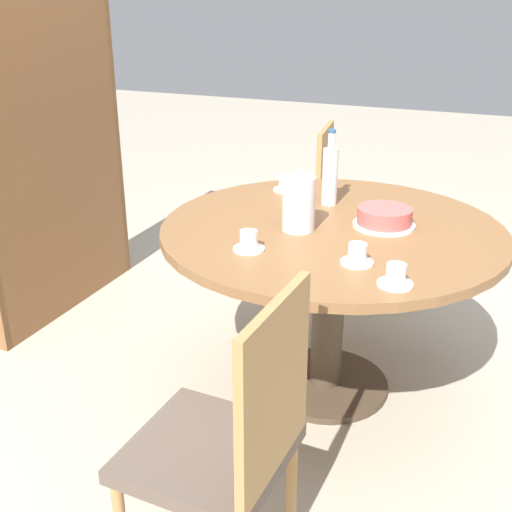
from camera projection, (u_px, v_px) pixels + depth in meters
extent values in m
plane|color=#B2A893|center=(324.00, 386.00, 2.78)|extent=(14.00, 14.00, 0.00)
cylinder|color=#473828|center=(325.00, 383.00, 2.77)|extent=(0.54, 0.54, 0.03)
cylinder|color=#473828|center=(328.00, 311.00, 2.63)|extent=(0.13, 0.13, 0.67)
cylinder|color=brown|center=(332.00, 230.00, 2.50)|extent=(1.34, 1.34, 0.04)
cylinder|color=#A87A47|center=(385.00, 273.00, 3.40)|extent=(0.03, 0.03, 0.39)
cylinder|color=#A87A47|center=(390.00, 249.00, 3.72)|extent=(0.03, 0.03, 0.39)
cylinder|color=#A87A47|center=(318.00, 266.00, 3.49)|extent=(0.03, 0.03, 0.39)
cylinder|color=#A87A47|center=(329.00, 243.00, 3.81)|extent=(0.03, 0.03, 0.39)
cube|color=brown|center=(358.00, 221.00, 3.52)|extent=(0.47, 0.47, 0.04)
cube|color=#A87A47|center=(324.00, 172.00, 3.47)|extent=(0.40, 0.08, 0.48)
cylinder|color=#A87A47|center=(188.00, 456.00, 2.07)|extent=(0.03, 0.03, 0.39)
cylinder|color=#A87A47|center=(291.00, 490.00, 1.93)|extent=(0.03, 0.03, 0.39)
cube|color=brown|center=(208.00, 452.00, 1.77)|extent=(0.44, 0.44, 0.04)
cube|color=#A87A47|center=(274.00, 389.00, 1.59)|extent=(0.40, 0.04, 0.48)
cube|color=brown|center=(96.00, 125.00, 3.63)|extent=(0.04, 0.28, 1.75)
cube|color=brown|center=(56.00, 146.00, 3.15)|extent=(1.05, 0.02, 1.75)
cube|color=brown|center=(56.00, 297.00, 3.53)|extent=(0.98, 0.27, 0.04)
cube|color=brown|center=(48.00, 241.00, 3.40)|extent=(0.98, 0.27, 0.04)
cube|color=brown|center=(40.00, 177.00, 3.27)|extent=(0.98, 0.27, 0.04)
cube|color=brown|center=(30.00, 108.00, 3.13)|extent=(0.98, 0.27, 0.04)
cube|color=brown|center=(20.00, 32.00, 2.99)|extent=(0.98, 0.27, 0.04)
cube|color=orange|center=(88.00, 255.00, 3.72)|extent=(0.40, 0.21, 0.25)
cube|color=#703384|center=(17.00, 295.00, 3.22)|extent=(0.40, 0.21, 0.27)
cube|color=#28703D|center=(79.00, 201.00, 3.57)|extent=(0.45, 0.21, 0.25)
cube|color=teal|center=(11.00, 237.00, 3.12)|extent=(0.45, 0.21, 0.21)
cube|color=black|center=(72.00, 141.00, 3.43)|extent=(0.45, 0.21, 0.23)
cube|color=#B72D28|center=(68.00, 68.00, 3.32)|extent=(0.38, 0.21, 0.28)
cylinder|color=silver|center=(299.00, 204.00, 2.41)|extent=(0.12, 0.12, 0.21)
cone|color=silver|center=(300.00, 174.00, 2.37)|extent=(0.11, 0.11, 0.02)
sphere|color=silver|center=(300.00, 169.00, 2.36)|extent=(0.02, 0.02, 0.02)
cylinder|color=silver|center=(330.00, 177.00, 2.70)|extent=(0.06, 0.06, 0.24)
cylinder|color=silver|center=(332.00, 141.00, 2.64)|extent=(0.03, 0.03, 0.07)
cylinder|color=#2D5184|center=(332.00, 131.00, 2.62)|extent=(0.03, 0.03, 0.01)
cylinder|color=white|center=(384.00, 225.00, 2.48)|extent=(0.24, 0.24, 0.01)
cylinder|color=#C65651|center=(385.00, 216.00, 2.47)|extent=(0.21, 0.21, 0.06)
cylinder|color=white|center=(249.00, 249.00, 2.26)|extent=(0.11, 0.11, 0.01)
cylinder|color=white|center=(249.00, 239.00, 2.25)|extent=(0.06, 0.06, 0.06)
cylinder|color=white|center=(357.00, 262.00, 2.15)|extent=(0.11, 0.11, 0.01)
cylinder|color=white|center=(357.00, 253.00, 2.14)|extent=(0.06, 0.06, 0.06)
cylinder|color=white|center=(285.00, 190.00, 2.92)|extent=(0.11, 0.11, 0.01)
cylinder|color=white|center=(286.00, 182.00, 2.91)|extent=(0.06, 0.06, 0.06)
cylinder|color=white|center=(395.00, 284.00, 1.99)|extent=(0.11, 0.11, 0.01)
cylinder|color=white|center=(396.00, 274.00, 1.98)|extent=(0.06, 0.06, 0.06)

